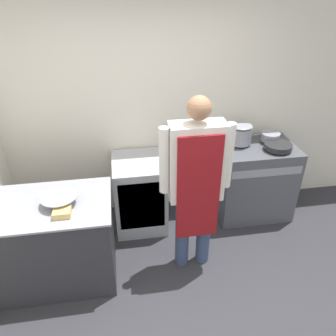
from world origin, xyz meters
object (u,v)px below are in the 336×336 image
object	(u,v)px
fridge_unit	(140,193)
sauce_pot	(270,137)
mixing_bowl	(59,200)
plastic_tub	(62,212)
stock_pot	(240,133)
saute_pan	(278,146)
person_cook	(196,178)
stove	(254,180)

from	to	relation	value
fridge_unit	sauce_pot	size ratio (longest dim) A/B	3.87
mixing_bowl	sauce_pot	size ratio (longest dim) A/B	1.46
plastic_tub	stock_pot	size ratio (longest dim) A/B	0.55
fridge_unit	plastic_tub	size ratio (longest dim) A/B	5.86
mixing_bowl	stock_pot	size ratio (longest dim) A/B	1.21
saute_pan	person_cook	bearing A→B (deg)	-150.51
stove	person_cook	size ratio (longest dim) A/B	0.52
stock_pot	sauce_pot	bearing A→B (deg)	0.00
fridge_unit	stock_pot	bearing A→B (deg)	4.85
stove	plastic_tub	world-z (taller)	stove
stove	saute_pan	distance (m)	0.55
fridge_unit	sauce_pot	bearing A→B (deg)	3.69
mixing_bowl	stock_pot	xyz separation A→B (m)	(1.97, 0.83, 0.14)
mixing_bowl	saute_pan	xyz separation A→B (m)	(2.36, 0.61, 0.05)
stock_pot	plastic_tub	bearing A→B (deg)	-152.90
plastic_tub	stock_pot	distance (m)	2.18
mixing_bowl	sauce_pot	xyz separation A→B (m)	(2.36, 0.83, 0.07)
fridge_unit	saute_pan	bearing A→B (deg)	-4.05
person_cook	saute_pan	distance (m)	1.29
person_cook	mixing_bowl	distance (m)	1.24
stock_pot	sauce_pot	size ratio (longest dim) A/B	1.20
stock_pot	saute_pan	size ratio (longest dim) A/B	0.85
stock_pot	saute_pan	bearing A→B (deg)	-29.44
stove	person_cook	world-z (taller)	person_cook
fridge_unit	person_cook	distance (m)	1.08
mixing_bowl	person_cook	bearing A→B (deg)	-0.95
fridge_unit	mixing_bowl	xyz separation A→B (m)	(-0.76, -0.72, 0.50)
stock_pot	saute_pan	xyz separation A→B (m)	(0.38, -0.22, -0.09)
stove	sauce_pot	world-z (taller)	sauce_pot
fridge_unit	plastic_tub	bearing A→B (deg)	-129.04
saute_pan	plastic_tub	bearing A→B (deg)	-161.53
plastic_tub	person_cook	bearing A→B (deg)	6.73
stove	fridge_unit	xyz separation A→B (m)	(-1.42, 0.01, -0.04)
stove	sauce_pot	distance (m)	0.57
stove	plastic_tub	size ratio (longest dim) A/B	6.48
person_cook	stock_pot	distance (m)	1.12
person_cook	mixing_bowl	size ratio (longest dim) A/B	5.64
mixing_bowl	plastic_tub	distance (m)	0.17
fridge_unit	sauce_pot	world-z (taller)	sauce_pot
plastic_tub	stock_pot	bearing A→B (deg)	27.10
person_cook	sauce_pot	xyz separation A→B (m)	(1.12, 0.85, -0.05)
mixing_bowl	stock_pot	bearing A→B (deg)	22.75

